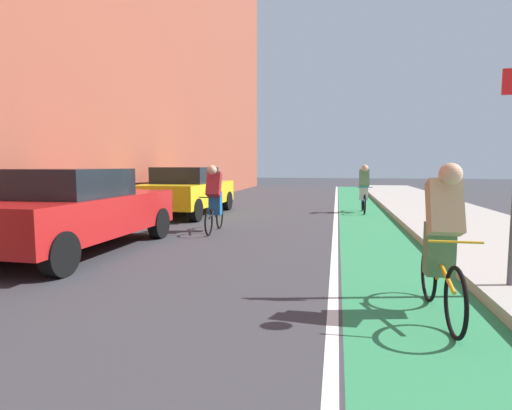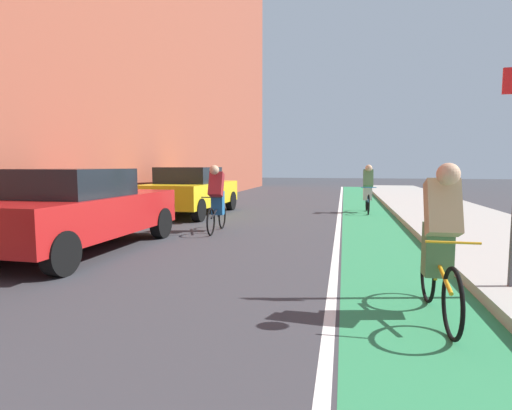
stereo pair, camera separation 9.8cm
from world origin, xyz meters
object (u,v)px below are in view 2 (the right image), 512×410
Objects in this scene: cyclist_trailing at (217,198)px; cyclist_far at (368,189)px; parked_sedan_red at (77,209)px; parked_sedan_yellow_cab at (191,190)px; cyclist_mid at (440,238)px.

cyclist_trailing is 0.98× the size of cyclist_far.
parked_sedan_red is 9.32m from cyclist_far.
cyclist_trailing is (1.85, -3.11, 0.02)m from parked_sedan_yellow_cab.
parked_sedan_red is 2.56× the size of cyclist_trailing.
cyclist_mid is 9.59m from cyclist_far.
cyclist_trailing is 6.09m from cyclist_far.
parked_sedan_red is 2.52× the size of cyclist_far.
cyclist_far is at bearing 16.76° from parked_sedan_yellow_cab.
cyclist_mid reaches higher than parked_sedan_red.
parked_sedan_yellow_cab is 2.53× the size of cyclist_trailing.
cyclist_far reaches higher than parked_sedan_red.
cyclist_mid is 6.20m from cyclist_trailing.
cyclist_mid is (5.79, -7.90, 0.06)m from parked_sedan_yellow_cab.
parked_sedan_red is 1.01× the size of parked_sedan_yellow_cab.
parked_sedan_red is at bearing -126.91° from cyclist_far.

